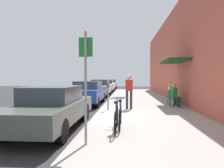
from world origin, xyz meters
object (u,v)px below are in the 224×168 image
parking_meter (108,94)px  bicycle_1 (116,118)px  cafe_chair_1 (171,96)px  pedestrian_standing (129,89)px  parked_car_1 (88,92)px  seated_patron_1 (172,93)px  parked_car_0 (52,107)px  parked_car_2 (100,88)px  seated_patron_0 (175,94)px  street_sign (86,79)px  cafe_chair_0 (174,98)px  bicycle_0 (120,116)px  parked_car_3 (107,85)px  parked_car_4 (111,84)px

parking_meter → bicycle_1: (0.59, -3.54, -0.41)m
cafe_chair_1 → pedestrian_standing: size_ratio=0.51×
parked_car_1 → seated_patron_1: 5.07m
parked_car_0 → bicycle_1: parked_car_0 is taller
parked_car_2 → parking_meter: (1.55, -8.56, 0.11)m
seated_patron_0 → parked_car_0: bearing=-139.7°
pedestrian_standing → parked_car_0: bearing=-127.1°
seated_patron_1 → cafe_chair_1: bearing=-178.7°
street_sign → pedestrian_standing: (1.06, 5.14, -0.52)m
parked_car_1 → bicycle_1: size_ratio=2.57×
street_sign → cafe_chair_0: (3.45, 5.99, -1.02)m
parked_car_0 → seated_patron_1: (5.01, 5.04, 0.10)m
bicycle_0 → bicycle_1: bearing=-105.2°
parked_car_3 → pedestrian_standing: size_ratio=2.59×
parked_car_1 → pedestrian_standing: bearing=-43.7°
parked_car_3 → bicycle_0: size_ratio=2.57×
cafe_chair_0 → parked_car_2: bearing=123.9°
parked_car_2 → bicycle_1: parked_car_2 is taller
parking_meter → bicycle_0: parking_meter is taller
parked_car_3 → parked_car_2: bearing=-90.0°
parked_car_2 → parked_car_3: size_ratio=1.00×
pedestrian_standing → parking_meter: bearing=-161.1°
pedestrian_standing → parked_car_4: bearing=97.3°
seated_patron_1 → parked_car_2: bearing=127.3°
parking_meter → cafe_chair_1: 3.95m
bicycle_0 → seated_patron_1: seated_patron_1 is taller
parked_car_4 → bicycle_1: bearing=-84.9°
seated_patron_1 → pedestrian_standing: bearing=-146.0°
parked_car_0 → parking_meter: (1.55, 3.04, 0.17)m
parked_car_3 → cafe_chair_1: bearing=-67.9°
cafe_chair_0 → pedestrian_standing: (-2.39, -0.85, 0.50)m
parked_car_2 → bicycle_0: bearing=-79.2°
cafe_chair_0 → parked_car_3: bearing=110.8°
parked_car_4 → parked_car_0: bearing=-90.0°
street_sign → bicycle_0: bearing=65.6°
bicycle_1 → pedestrian_standing: 3.96m
bicycle_0 → cafe_chair_0: bicycle_0 is taller
parked_car_3 → seated_patron_1: (5.01, -12.20, 0.07)m
parked_car_2 → parked_car_4: (0.00, 11.84, -0.04)m
parked_car_2 → bicycle_1: 12.29m
parked_car_0 → seated_patron_0: 6.57m
parked_car_4 → bicycle_1: (2.14, -23.95, -0.26)m
parked_car_0 → parked_car_1: 5.83m
parked_car_2 → seated_patron_0: size_ratio=3.41×
bicycle_1 → cafe_chair_1: bearing=63.1°
seated_patron_1 → street_sign: bearing=-117.3°
bicycle_0 → parked_car_4: bearing=95.4°
cafe_chair_1 → pedestrian_standing: (-2.39, -1.65, 0.50)m
parked_car_1 → parked_car_3: 11.41m
bicycle_1 → seated_patron_1: seated_patron_1 is taller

